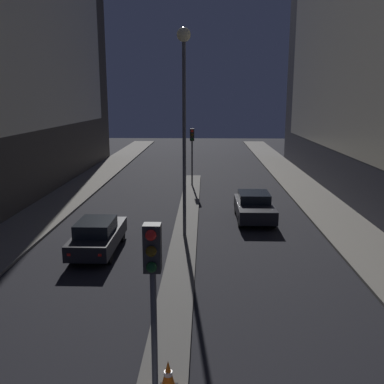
% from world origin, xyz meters
% --- Properties ---
extents(median_strip, '(1.19, 29.92, 0.14)m').
position_xyz_m(median_strip, '(0.00, 15.96, 0.07)').
color(median_strip, '#56544F').
rests_on(median_strip, ground).
extents(traffic_light_near, '(0.32, 0.42, 4.20)m').
position_xyz_m(traffic_light_near, '(0.00, 2.73, 3.24)').
color(traffic_light_near, '#4C4C51').
rests_on(traffic_light_near, median_strip).
extents(traffic_light_mid, '(0.32, 0.42, 4.20)m').
position_xyz_m(traffic_light_mid, '(0.00, 26.83, 3.24)').
color(traffic_light_mid, '#4C4C51').
rests_on(traffic_light_mid, median_strip).
extents(street_lamp, '(0.61, 0.61, 9.38)m').
position_xyz_m(street_lamp, '(0.00, 14.90, 6.92)').
color(street_lamp, '#4C4C51').
rests_on(street_lamp, median_strip).
extents(traffic_cone_far, '(0.42, 0.42, 0.73)m').
position_xyz_m(traffic_cone_far, '(0.16, 3.82, 0.50)').
color(traffic_cone_far, black).
rests_on(traffic_cone_far, median_strip).
extents(car_left_lane, '(1.71, 4.40, 1.50)m').
position_xyz_m(car_left_lane, '(-3.65, 12.85, 0.76)').
color(car_left_lane, black).
rests_on(car_left_lane, ground).
extents(car_right_lane, '(1.93, 4.29, 1.48)m').
position_xyz_m(car_right_lane, '(3.65, 18.07, 0.76)').
color(car_right_lane, black).
rests_on(car_right_lane, ground).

